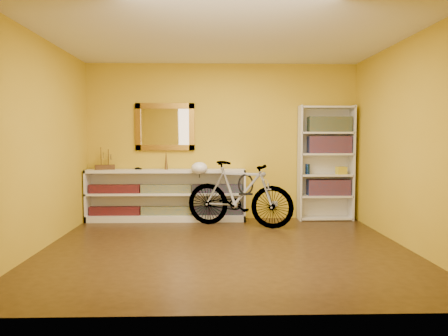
{
  "coord_description": "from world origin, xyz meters",
  "views": [
    {
      "loc": [
        -0.16,
        -5.2,
        1.36
      ],
      "look_at": [
        0.0,
        0.7,
        0.95
      ],
      "focal_mm": 34.32,
      "sensor_mm": 36.0,
      "label": 1
    }
  ],
  "objects_px": {
    "bookcase": "(326,163)",
    "helmet": "(199,168)",
    "console_unit": "(166,195)",
    "bicycle": "(239,194)"
  },
  "relations": [
    {
      "from": "console_unit",
      "to": "bookcase",
      "type": "height_order",
      "value": "bookcase"
    },
    {
      "from": "console_unit",
      "to": "helmet",
      "type": "distance_m",
      "value": 0.78
    },
    {
      "from": "bicycle",
      "to": "helmet",
      "type": "distance_m",
      "value": 0.76
    },
    {
      "from": "console_unit",
      "to": "bookcase",
      "type": "relative_size",
      "value": 1.37
    },
    {
      "from": "bookcase",
      "to": "helmet",
      "type": "relative_size",
      "value": 7.3
    },
    {
      "from": "bookcase",
      "to": "bicycle",
      "type": "relative_size",
      "value": 1.11
    },
    {
      "from": "console_unit",
      "to": "bicycle",
      "type": "xyz_separation_m",
      "value": [
        1.17,
        -0.5,
        0.08
      ]
    },
    {
      "from": "bookcase",
      "to": "bicycle",
      "type": "xyz_separation_m",
      "value": [
        -1.47,
        -0.52,
        -0.44
      ]
    },
    {
      "from": "bicycle",
      "to": "helmet",
      "type": "relative_size",
      "value": 6.61
    },
    {
      "from": "helmet",
      "to": "bookcase",
      "type": "bearing_deg",
      "value": 8.27
    }
  ]
}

